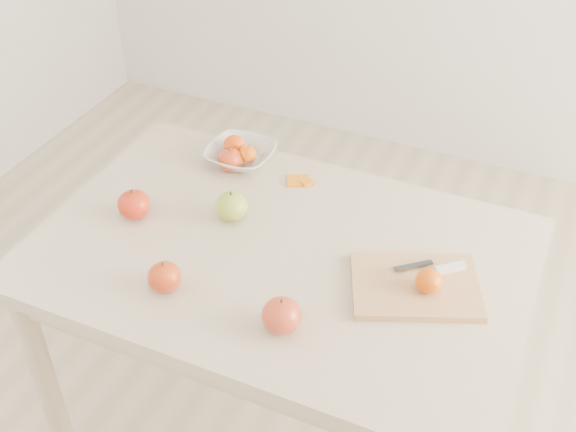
% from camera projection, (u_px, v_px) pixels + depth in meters
% --- Properties ---
extents(table, '(1.20, 0.80, 0.75)m').
position_uv_depth(table, '(280.00, 279.00, 1.83)').
color(table, beige).
rests_on(table, ground).
extents(cutting_board, '(0.35, 0.31, 0.02)m').
position_uv_depth(cutting_board, '(415.00, 286.00, 1.65)').
color(cutting_board, tan).
rests_on(cutting_board, table).
extents(board_tangerine, '(0.06, 0.06, 0.05)m').
position_uv_depth(board_tangerine, '(429.00, 281.00, 1.61)').
color(board_tangerine, '#D14407').
rests_on(board_tangerine, cutting_board).
extents(fruit_bowl, '(0.19, 0.19, 0.05)m').
position_uv_depth(fruit_bowl, '(241.00, 155.00, 2.06)').
color(fruit_bowl, silver).
rests_on(fruit_bowl, table).
extents(bowl_tangerine_near, '(0.06, 0.06, 0.05)m').
position_uv_depth(bowl_tangerine_near, '(234.00, 144.00, 2.06)').
color(bowl_tangerine_near, '#E34108').
rests_on(bowl_tangerine_near, fruit_bowl).
extents(bowl_tangerine_far, '(0.05, 0.05, 0.05)m').
position_uv_depth(bowl_tangerine_far, '(247.00, 154.00, 2.02)').
color(bowl_tangerine_far, '#E85B08').
rests_on(bowl_tangerine_far, fruit_bowl).
extents(orange_peel_a, '(0.07, 0.07, 0.01)m').
position_uv_depth(orange_peel_a, '(298.00, 182.00, 1.99)').
color(orange_peel_a, orange).
rests_on(orange_peel_a, table).
extents(orange_peel_b, '(0.06, 0.05, 0.01)m').
position_uv_depth(orange_peel_b, '(306.00, 182.00, 1.99)').
color(orange_peel_b, orange).
rests_on(orange_peel_b, table).
extents(paring_knife, '(0.16, 0.10, 0.01)m').
position_uv_depth(paring_knife, '(444.00, 268.00, 1.68)').
color(paring_knife, white).
rests_on(paring_knife, cutting_board).
extents(apple_green, '(0.08, 0.08, 0.08)m').
position_uv_depth(apple_green, '(232.00, 206.00, 1.84)').
color(apple_green, olive).
rests_on(apple_green, table).
extents(apple_red_c, '(0.08, 0.08, 0.07)m').
position_uv_depth(apple_red_c, '(164.00, 277.00, 1.64)').
color(apple_red_c, '#A00208').
rests_on(apple_red_c, table).
extents(apple_red_b, '(0.08, 0.08, 0.08)m').
position_uv_depth(apple_red_b, '(134.00, 205.00, 1.85)').
color(apple_red_b, '#990511').
rests_on(apple_red_b, table).
extents(apple_red_e, '(0.09, 0.09, 0.08)m').
position_uv_depth(apple_red_e, '(282.00, 315.00, 1.54)').
color(apple_red_e, maroon).
rests_on(apple_red_e, table).
extents(apple_red_a, '(0.07, 0.07, 0.06)m').
position_uv_depth(apple_red_a, '(230.00, 160.00, 2.02)').
color(apple_red_a, '#940708').
rests_on(apple_red_a, table).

